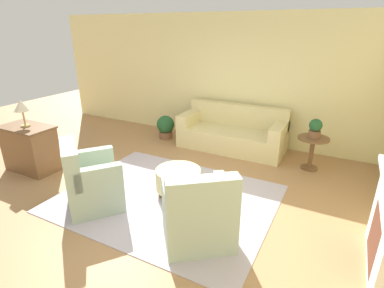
% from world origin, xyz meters
% --- Properties ---
extents(ground_plane, '(16.00, 16.00, 0.00)m').
position_xyz_m(ground_plane, '(0.00, 0.00, 0.00)').
color(ground_plane, '#AD7F51').
extents(wall_back, '(9.90, 0.12, 2.80)m').
position_xyz_m(wall_back, '(0.00, 3.01, 1.40)').
color(wall_back, beige).
rests_on(wall_back, ground_plane).
extents(rug, '(3.20, 2.53, 0.01)m').
position_xyz_m(rug, '(0.00, 0.00, 0.01)').
color(rug, '#BCB2C1').
rests_on(rug, ground_plane).
extents(couch, '(2.24, 0.92, 0.92)m').
position_xyz_m(couch, '(0.14, 2.45, 0.33)').
color(couch, beige).
rests_on(couch, ground_plane).
extents(armchair_left, '(1.09, 1.08, 1.00)m').
position_xyz_m(armchair_left, '(-0.89, -0.68, 0.39)').
color(armchair_left, '#9EB29E').
rests_on(armchair_left, rug).
extents(armchair_right, '(1.09, 1.08, 1.00)m').
position_xyz_m(armchair_right, '(0.89, -0.68, 0.39)').
color(armchair_right, '#9EB29E').
rests_on(armchair_right, rug).
extents(ottoman_table, '(0.70, 0.70, 0.44)m').
position_xyz_m(ottoman_table, '(0.11, 0.17, 0.29)').
color(ottoman_table, beige).
rests_on(ottoman_table, rug).
extents(side_table, '(0.56, 0.56, 0.62)m').
position_xyz_m(side_table, '(1.81, 2.15, 0.43)').
color(side_table, brown).
rests_on(side_table, ground_plane).
extents(dresser, '(0.98, 0.57, 0.84)m').
position_xyz_m(dresser, '(-2.76, -0.28, 0.44)').
color(dresser, brown).
rests_on(dresser, ground_plane).
extents(potted_plant_on_side_table, '(0.23, 0.23, 0.35)m').
position_xyz_m(potted_plant_on_side_table, '(1.81, 2.15, 0.80)').
color(potted_plant_on_side_table, brown).
rests_on(potted_plant_on_side_table, side_table).
extents(potted_plant_floor, '(0.42, 0.42, 0.55)m').
position_xyz_m(potted_plant_floor, '(-1.48, 2.30, 0.30)').
color(potted_plant_floor, brown).
rests_on(potted_plant_floor, ground_plane).
extents(table_lamp, '(0.27, 0.27, 0.48)m').
position_xyz_m(table_lamp, '(-2.76, -0.28, 1.21)').
color(table_lamp, tan).
rests_on(table_lamp, dresser).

